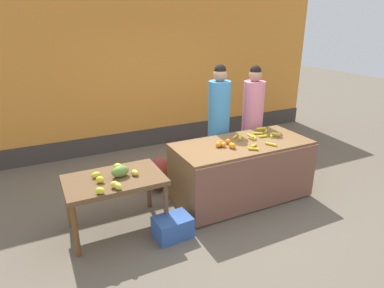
{
  "coord_description": "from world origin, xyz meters",
  "views": [
    {
      "loc": [
        -2.23,
        -3.63,
        2.51
      ],
      "look_at": [
        -0.37,
        0.15,
        0.91
      ],
      "focal_mm": 31.11,
      "sensor_mm": 36.0,
      "label": 1
    }
  ],
  "objects_px": {
    "vendor_woman_pink_shirt": "(252,121)",
    "produce_sack": "(159,174)",
    "produce_crate": "(173,227)",
    "vendor_woman_blue_shirt": "(219,124)"
  },
  "relations": [
    {
      "from": "vendor_woman_blue_shirt",
      "to": "produce_sack",
      "type": "distance_m",
      "value": 1.23
    },
    {
      "from": "produce_crate",
      "to": "vendor_woman_pink_shirt",
      "type": "bearing_deg",
      "value": 30.11
    },
    {
      "from": "vendor_woman_blue_shirt",
      "to": "produce_crate",
      "type": "height_order",
      "value": "vendor_woman_blue_shirt"
    },
    {
      "from": "produce_crate",
      "to": "vendor_woman_blue_shirt",
      "type": "bearing_deg",
      "value": 41.46
    },
    {
      "from": "vendor_woman_blue_shirt",
      "to": "produce_sack",
      "type": "xyz_separation_m",
      "value": [
        -1.02,
        0.04,
        -0.67
      ]
    },
    {
      "from": "vendor_woman_pink_shirt",
      "to": "vendor_woman_blue_shirt",
      "type": "bearing_deg",
      "value": 177.34
    },
    {
      "from": "produce_crate",
      "to": "produce_sack",
      "type": "bearing_deg",
      "value": 77.0
    },
    {
      "from": "vendor_woman_blue_shirt",
      "to": "produce_crate",
      "type": "xyz_separation_m",
      "value": [
        -1.3,
        -1.15,
        -0.82
      ]
    },
    {
      "from": "vendor_woman_pink_shirt",
      "to": "produce_sack",
      "type": "distance_m",
      "value": 1.77
    },
    {
      "from": "vendor_woman_pink_shirt",
      "to": "produce_sack",
      "type": "xyz_separation_m",
      "value": [
        -1.65,
        0.07,
        -0.65
      ]
    }
  ]
}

